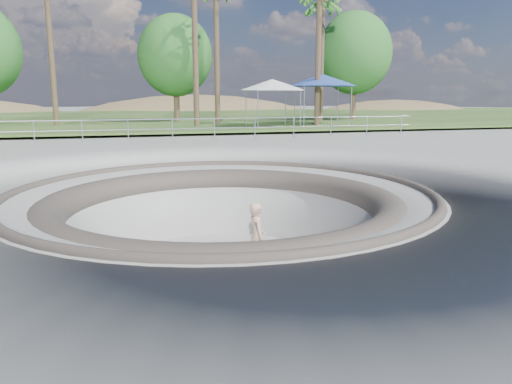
{
  "coord_description": "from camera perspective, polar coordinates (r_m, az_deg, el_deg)",
  "views": [
    {
      "loc": [
        -2.24,
        -11.63,
        2.35
      ],
      "look_at": [
        0.94,
        0.31,
        -0.1
      ],
      "focal_mm": 35.0,
      "sensor_mm": 36.0,
      "label": 1
    }
  ],
  "objects": [
    {
      "name": "ground",
      "position": [
        12.08,
        -3.94,
        -0.04
      ],
      "size": [
        180.0,
        180.0,
        0.0
      ],
      "primitive_type": "plane",
      "color": "#969692",
      "rests_on": "ground"
    },
    {
      "name": "skate_bowl",
      "position": [
        12.56,
        -3.83,
        -8.25
      ],
      "size": [
        14.0,
        14.0,
        4.1
      ],
      "color": "#969692",
      "rests_on": "ground"
    },
    {
      "name": "grass_strip",
      "position": [
        45.74,
        -12.22,
        8.29
      ],
      "size": [
        180.0,
        36.0,
        0.12
      ],
      "color": "#2E5020",
      "rests_on": "ground"
    },
    {
      "name": "distant_hills",
      "position": [
        69.7,
        -9.84,
        3.32
      ],
      "size": [
        103.2,
        45.0,
        28.6
      ],
      "color": "brown",
      "rests_on": "ground"
    },
    {
      "name": "safety_railing",
      "position": [
        23.8,
        -9.55,
        7.06
      ],
      "size": [
        25.0,
        0.06,
        1.03
      ],
      "color": "gray",
      "rests_on": "ground"
    },
    {
      "name": "skateboard",
      "position": [
        12.06,
        0.09,
        -9.07
      ],
      "size": [
        0.89,
        0.37,
        0.09
      ],
      "color": "olive",
      "rests_on": "ground"
    },
    {
      "name": "skater",
      "position": [
        11.79,
        0.09,
        -5.18
      ],
      "size": [
        0.4,
        0.61,
        1.67
      ],
      "primitive_type": "imported",
      "rotation": [
        0.0,
        0.0,
        1.57
      ],
      "color": "#E0AC91",
      "rests_on": "skateboard"
    },
    {
      "name": "canopy_white",
      "position": [
        32.3,
        1.9,
        12.12
      ],
      "size": [
        5.85,
        5.85,
        2.96
      ],
      "color": "gray",
      "rests_on": "ground"
    },
    {
      "name": "canopy_blue",
      "position": [
        34.59,
        7.6,
        12.54
      ],
      "size": [
        6.55,
        6.55,
        3.34
      ],
      "color": "gray",
      "rests_on": "ground"
    },
    {
      "name": "palm_f",
      "position": [
        37.86,
        7.64,
        20.16
      ],
      "size": [
        2.6,
        2.6,
        9.45
      ],
      "color": "brown",
      "rests_on": "ground"
    },
    {
      "name": "bushy_tree_mid",
      "position": [
        38.69,
        -9.21,
        15.13
      ],
      "size": [
        5.5,
        5.0,
        7.93
      ],
      "color": "brown",
      "rests_on": "ground"
    },
    {
      "name": "bushy_tree_right",
      "position": [
        41.63,
        11.23,
        15.3
      ],
      "size": [
        5.92,
        5.38,
        8.54
      ],
      "color": "brown",
      "rests_on": "ground"
    }
  ]
}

